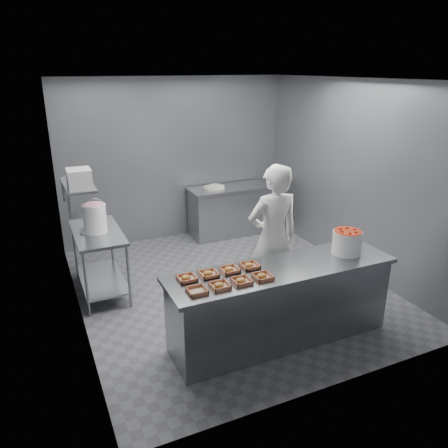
{
  "coord_description": "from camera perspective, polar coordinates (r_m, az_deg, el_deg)",
  "views": [
    {
      "loc": [
        -2.34,
        -4.98,
        2.94
      ],
      "look_at": [
        -0.17,
        -0.2,
        1.04
      ],
      "focal_mm": 35.0,
      "sensor_mm": 36.0,
      "label": 1
    }
  ],
  "objects": [
    {
      "name": "glaze_bucket",
      "position": [
        5.9,
        -16.53,
        0.81
      ],
      "size": [
        0.31,
        0.3,
        0.46
      ],
      "color": "white",
      "rests_on": "prep_table"
    },
    {
      "name": "floor",
      "position": [
        6.24,
        0.7,
        -8.24
      ],
      "size": [
        4.5,
        4.5,
        0.0
      ],
      "primitive_type": "plane",
      "color": "#4C4C51",
      "rests_on": "ground"
    },
    {
      "name": "tray_2",
      "position": [
        4.4,
        2.3,
        -7.43
      ],
      "size": [
        0.19,
        0.18,
        0.06
      ],
      "color": "tan",
      "rests_on": "service_counter"
    },
    {
      "name": "bucket_lid",
      "position": [
        6.0,
        -16.89,
        -0.8
      ],
      "size": [
        0.38,
        0.38,
        0.02
      ],
      "primitive_type": "cylinder",
      "rotation": [
        0.0,
        0.0,
        -0.29
      ],
      "color": "white",
      "rests_on": "prep_table"
    },
    {
      "name": "paper_stack",
      "position": [
        7.74,
        -1.33,
        4.82
      ],
      "size": [
        0.34,
        0.28,
        0.06
      ],
      "primitive_type": "cube",
      "rotation": [
        0.0,
        0.0,
        0.21
      ],
      "color": "silver",
      "rests_on": "back_counter"
    },
    {
      "name": "wall_back",
      "position": [
        7.76,
        -6.39,
        8.3
      ],
      "size": [
        4.0,
        0.04,
        2.8
      ],
      "primitive_type": "cube",
      "color": "slate",
      "rests_on": "ground"
    },
    {
      "name": "wall_left",
      "position": [
        5.22,
        -19.53,
        1.54
      ],
      "size": [
        0.04,
        4.5,
        2.8
      ],
      "primitive_type": "cube",
      "color": "slate",
      "rests_on": "ground"
    },
    {
      "name": "tray_0",
      "position": [
        4.24,
        -3.55,
        -8.68
      ],
      "size": [
        0.19,
        0.18,
        0.04
      ],
      "color": "tan",
      "rests_on": "service_counter"
    },
    {
      "name": "wall_shelf",
      "position": [
        5.77,
        -18.54,
        4.89
      ],
      "size": [
        0.35,
        0.9,
        0.03
      ],
      "primitive_type": "cube",
      "color": "slate",
      "rests_on": "wall_left"
    },
    {
      "name": "worker",
      "position": [
        5.45,
        6.41,
        -1.85
      ],
      "size": [
        0.69,
        0.46,
        1.87
      ],
      "primitive_type": "imported",
      "rotation": [
        0.0,
        0.0,
        3.12
      ],
      "color": "white",
      "rests_on": "ground"
    },
    {
      "name": "strawberry_tub",
      "position": [
        5.22,
        15.76,
        -2.18
      ],
      "size": [
        0.33,
        0.33,
        0.28
      ],
      "color": "white",
      "rests_on": "service_counter"
    },
    {
      "name": "service_counter",
      "position": [
        4.99,
        7.42,
        -10.25
      ],
      "size": [
        2.6,
        0.7,
        0.9
      ],
      "color": "slate",
      "rests_on": "ground"
    },
    {
      "name": "tray_5",
      "position": [
        4.55,
        -2.04,
        -6.51
      ],
      "size": [
        0.19,
        0.18,
        0.06
      ],
      "color": "tan",
      "rests_on": "service_counter"
    },
    {
      "name": "tray_4",
      "position": [
        4.47,
        -4.91,
        -7.05
      ],
      "size": [
        0.19,
        0.18,
        0.06
      ],
      "color": "tan",
      "rests_on": "service_counter"
    },
    {
      "name": "back_counter",
      "position": [
        8.0,
        0.79,
        1.77
      ],
      "size": [
        1.5,
        0.6,
        0.9
      ],
      "color": "slate",
      "rests_on": "ground"
    },
    {
      "name": "tray_7",
      "position": [
        4.73,
        3.36,
        -5.43
      ],
      "size": [
        0.19,
        0.18,
        0.06
      ],
      "color": "tan",
      "rests_on": "service_counter"
    },
    {
      "name": "appliance",
      "position": [
        5.51,
        -18.39,
        5.64
      ],
      "size": [
        0.28,
        0.32,
        0.23
      ],
      "primitive_type": "cube",
      "rotation": [
        0.0,
        0.0,
        -0.02
      ],
      "color": "gray",
      "rests_on": "wall_shelf"
    },
    {
      "name": "ceiling",
      "position": [
        5.51,
        0.83,
        18.4
      ],
      "size": [
        4.5,
        4.5,
        0.0
      ],
      "primitive_type": "plane",
      "rotation": [
        3.14,
        0.0,
        0.0
      ],
      "color": "white",
      "rests_on": "wall_back"
    },
    {
      "name": "tray_3",
      "position": [
        4.51,
        5.05,
        -6.82
      ],
      "size": [
        0.19,
        0.18,
        0.06
      ],
      "color": "tan",
      "rests_on": "service_counter"
    },
    {
      "name": "rag",
      "position": [
        6.22,
        -16.59,
        -0.02
      ],
      "size": [
        0.19,
        0.17,
        0.02
      ],
      "primitive_type": "cube",
      "rotation": [
        0.0,
        0.0,
        -0.36
      ],
      "color": "#CCB28C",
      "rests_on": "prep_table"
    },
    {
      "name": "prep_table",
      "position": [
        6.09,
        -15.98,
        -3.61
      ],
      "size": [
        0.6,
        1.2,
        0.9
      ],
      "color": "slate",
      "rests_on": "ground"
    },
    {
      "name": "wall_right",
      "position": [
        6.79,
        16.32,
        5.95
      ],
      "size": [
        0.04,
        4.5,
        2.8
      ],
      "primitive_type": "cube",
      "color": "slate",
      "rests_on": "ground"
    },
    {
      "name": "tray_6",
      "position": [
        4.63,
        0.72,
        -5.96
      ],
      "size": [
        0.19,
        0.18,
        0.06
      ],
      "color": "tan",
      "rests_on": "service_counter"
    },
    {
      "name": "tray_1",
      "position": [
        4.31,
        -0.58,
        -8.04
      ],
      "size": [
        0.19,
        0.18,
        0.06
      ],
      "color": "tan",
      "rests_on": "service_counter"
    }
  ]
}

